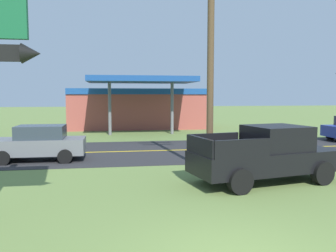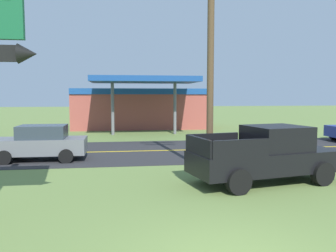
% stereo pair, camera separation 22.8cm
% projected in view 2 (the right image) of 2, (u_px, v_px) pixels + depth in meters
% --- Properties ---
extents(road_asphalt, '(140.00, 8.00, 0.02)m').
position_uv_depth(road_asphalt, '(155.00, 151.00, 18.97)').
color(road_asphalt, '#2B2B2D').
rests_on(road_asphalt, ground).
extents(road_centre_line, '(126.00, 0.20, 0.01)m').
position_uv_depth(road_centre_line, '(155.00, 151.00, 18.97)').
color(road_centre_line, gold).
rests_on(road_centre_line, road_asphalt).
extents(utility_pole, '(2.11, 0.26, 8.68)m').
position_uv_depth(utility_pole, '(211.00, 52.00, 13.35)').
color(utility_pole, brown).
rests_on(utility_pole, ground).
extents(gas_station, '(12.00, 11.50, 4.40)m').
position_uv_depth(gas_station, '(140.00, 107.00, 32.45)').
color(gas_station, '#A84C42').
rests_on(gas_station, ground).
extents(pickup_black_parked_on_lawn, '(5.49, 3.00, 1.96)m').
position_uv_depth(pickup_black_parked_on_lawn, '(266.00, 155.00, 12.05)').
color(pickup_black_parked_on_lawn, black).
rests_on(pickup_black_parked_on_lawn, ground).
extents(car_grey_mid_lane, '(4.20, 2.00, 1.64)m').
position_uv_depth(car_grey_mid_lane, '(40.00, 143.00, 16.15)').
color(car_grey_mid_lane, slate).
rests_on(car_grey_mid_lane, ground).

